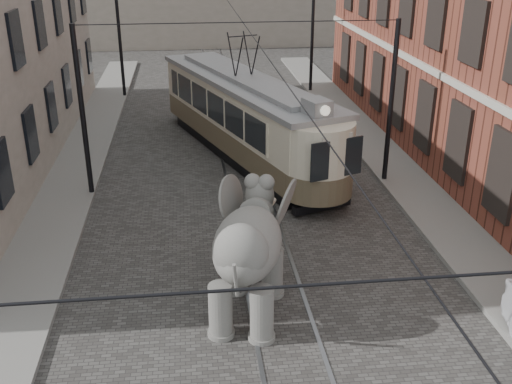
{
  "coord_description": "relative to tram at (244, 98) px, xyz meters",
  "views": [
    {
      "loc": [
        -2.03,
        -14.16,
        8.63
      ],
      "look_at": [
        -0.28,
        0.8,
        2.1
      ],
      "focal_mm": 41.9,
      "sensor_mm": 36.0,
      "label": 1
    }
  ],
  "objects": [
    {
      "name": "sidewalk_right",
      "position": [
        5.77,
        -9.49,
        -2.43
      ],
      "size": [
        2.0,
        60.0,
        0.15
      ],
      "primitive_type": "cube",
      "color": "slate",
      "rests_on": "ground"
    },
    {
      "name": "tram_rails",
      "position": [
        -0.23,
        -9.49,
        -2.5
      ],
      "size": [
        1.54,
        80.0,
        0.02
      ],
      "primitive_type": null,
      "color": "slate",
      "rests_on": "ground"
    },
    {
      "name": "tram",
      "position": [
        0.0,
        0.0,
        0.0
      ],
      "size": [
        6.66,
        12.79,
        5.02
      ],
      "primitive_type": null,
      "rotation": [
        0.0,
        0.0,
        0.34
      ],
      "color": "beige",
      "rests_on": "ground"
    },
    {
      "name": "elephant",
      "position": [
        -1.02,
        -11.35,
        -1.01
      ],
      "size": [
        3.89,
        5.42,
        2.99
      ],
      "primitive_type": null,
      "rotation": [
        0.0,
        0.0,
        -0.27
      ],
      "color": "#605E59",
      "rests_on": "ground"
    },
    {
      "name": "ground",
      "position": [
        -0.23,
        -9.49,
        -2.51
      ],
      "size": [
        120.0,
        120.0,
        0.0
      ],
      "primitive_type": "plane",
      "color": "#474441"
    },
    {
      "name": "catenary",
      "position": [
        -0.43,
        -4.49,
        0.49
      ],
      "size": [
        11.0,
        30.2,
        6.0
      ],
      "primitive_type": null,
      "color": "black",
      "rests_on": "ground"
    },
    {
      "name": "sidewalk_left",
      "position": [
        -6.73,
        -9.49,
        -2.43
      ],
      "size": [
        2.0,
        60.0,
        0.15
      ],
      "primitive_type": "cube",
      "color": "slate",
      "rests_on": "ground"
    }
  ]
}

